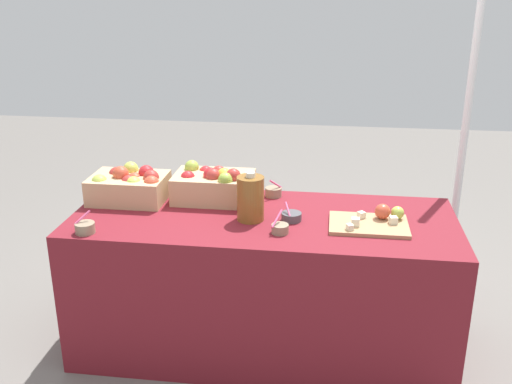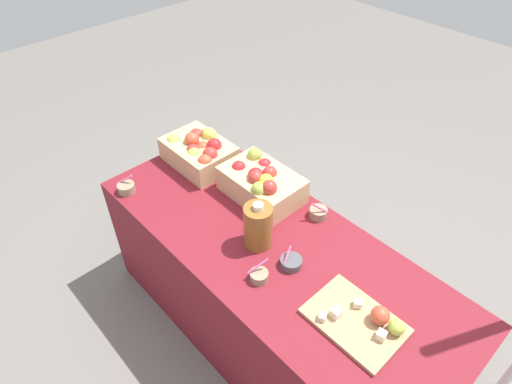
{
  "view_description": "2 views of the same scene",
  "coord_description": "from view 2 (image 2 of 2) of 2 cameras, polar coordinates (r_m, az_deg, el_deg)",
  "views": [
    {
      "loc": [
        0.32,
        -2.65,
        1.85
      ],
      "look_at": [
        -0.03,
        -0.05,
        0.88
      ],
      "focal_mm": 41.02,
      "sensor_mm": 36.0,
      "label": 1
    },
    {
      "loc": [
        0.95,
        -1.0,
        2.27
      ],
      "look_at": [
        -0.18,
        0.05,
        0.92
      ],
      "focal_mm": 30.74,
      "sensor_mm": 36.0,
      "label": 2
    }
  ],
  "objects": [
    {
      "name": "apple_crate_middle",
      "position": [
        2.24,
        0.68,
        1.2
      ],
      "size": [
        0.41,
        0.27,
        0.2
      ],
      "color": "tan",
      "rests_on": "table"
    },
    {
      "name": "sample_bowl_mid",
      "position": [
        2.4,
        -16.51,
        0.52
      ],
      "size": [
        0.09,
        0.09,
        0.1
      ],
      "color": "gray",
      "rests_on": "table"
    },
    {
      "name": "apple_crate_left",
      "position": [
        2.48,
        -7.42,
        5.31
      ],
      "size": [
        0.39,
        0.28,
        0.19
      ],
      "color": "tan",
      "rests_on": "table"
    },
    {
      "name": "cider_jug",
      "position": [
        1.98,
        0.26,
        -4.43
      ],
      "size": [
        0.13,
        0.13,
        0.24
      ],
      "color": "brown",
      "rests_on": "table"
    },
    {
      "name": "sample_bowl_extra",
      "position": [
        2.19,
        8.11,
        -2.69
      ],
      "size": [
        0.09,
        0.09,
        0.11
      ],
      "color": "gray",
      "rests_on": "table"
    },
    {
      "name": "sample_bowl_near",
      "position": [
        1.91,
        0.4,
        -10.83
      ],
      "size": [
        0.08,
        0.09,
        0.1
      ],
      "color": "gray",
      "rests_on": "table"
    },
    {
      "name": "table",
      "position": [
        2.34,
        2.06,
        -12.82
      ],
      "size": [
        1.9,
        0.76,
        0.74
      ],
      "primitive_type": "cube",
      "color": "maroon",
      "rests_on": "ground_plane"
    },
    {
      "name": "sample_bowl_far",
      "position": [
        1.96,
        4.58,
        -9.09
      ],
      "size": [
        0.1,
        0.1,
        0.09
      ],
      "color": "#4C4C51",
      "rests_on": "table"
    },
    {
      "name": "cutting_board_front",
      "position": [
        1.83,
        13.66,
        -15.91
      ],
      "size": [
        0.37,
        0.26,
        0.09
      ],
      "color": "tan",
      "rests_on": "table"
    },
    {
      "name": "ground_plane",
      "position": [
        2.65,
        1.86,
        -17.51
      ],
      "size": [
        10.0,
        10.0,
        0.0
      ],
      "primitive_type": "plane",
      "color": "slate"
    }
  ]
}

